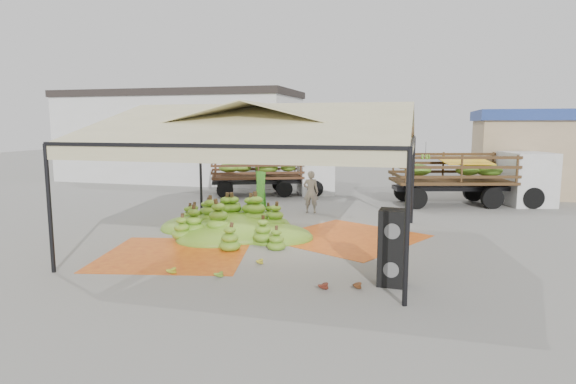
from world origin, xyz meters
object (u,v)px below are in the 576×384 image
(truck_right, at_px, (477,173))
(banana_heap, at_px, (236,216))
(speaker_stack, at_px, (393,248))
(truck_left, at_px, (277,170))
(vendor, at_px, (311,192))

(truck_right, bearing_deg, banana_heap, -151.09)
(banana_heap, relative_size, speaker_stack, 3.31)
(speaker_stack, xyz_separation_m, truck_left, (-6.18, 12.19, 0.41))
(truck_right, bearing_deg, truck_left, 160.11)
(vendor, bearing_deg, banana_heap, 64.94)
(speaker_stack, relative_size, truck_right, 0.24)
(banana_heap, distance_m, truck_left, 8.61)
(banana_heap, height_order, vendor, vendor)
(speaker_stack, xyz_separation_m, vendor, (-3.53, 7.84, 0.00))
(banana_heap, height_order, speaker_stack, speaker_stack)
(banana_heap, bearing_deg, truck_left, 97.80)
(speaker_stack, height_order, truck_left, truck_left)
(speaker_stack, bearing_deg, banana_heap, 146.43)
(speaker_stack, distance_m, truck_left, 13.67)
(speaker_stack, distance_m, vendor, 8.59)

